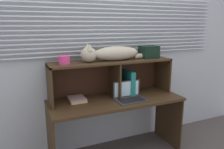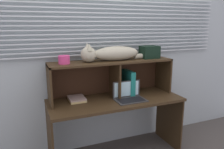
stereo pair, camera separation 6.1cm
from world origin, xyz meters
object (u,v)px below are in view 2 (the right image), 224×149
object	(u,v)px
book_stack	(77,99)
small_basket	(64,60)
binder_upright	(128,82)
storage_box	(149,52)
cat	(111,53)
laptop	(129,96)

from	to	relation	value
book_stack	small_basket	world-z (taller)	small_basket
small_basket	binder_upright	bearing A→B (deg)	0.00
binder_upright	storage_box	size ratio (longest dim) A/B	1.36
binder_upright	small_basket	bearing A→B (deg)	180.00
cat	storage_box	world-z (taller)	cat
binder_upright	book_stack	world-z (taller)	binder_upright
book_stack	storage_box	xyz separation A→B (m)	(0.91, -0.01, 0.48)
laptop	book_stack	world-z (taller)	laptop
small_basket	storage_box	world-z (taller)	storage_box
cat	binder_upright	bearing A→B (deg)	0.00
cat	binder_upright	distance (m)	0.43
cat	binder_upright	xyz separation A→B (m)	(0.23, 0.00, -0.36)
small_basket	cat	bearing A→B (deg)	-0.00
binder_upright	laptop	bearing A→B (deg)	-113.58
laptop	small_basket	distance (m)	0.82
cat	storage_box	xyz separation A→B (m)	(0.51, 0.00, -0.01)
cat	book_stack	distance (m)	0.63
storage_box	laptop	bearing A→B (deg)	-152.69
cat	binder_upright	world-z (taller)	cat
cat	small_basket	xyz separation A→B (m)	(-0.53, 0.00, -0.04)
laptop	storage_box	world-z (taller)	storage_box
cat	small_basket	bearing A→B (deg)	180.00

